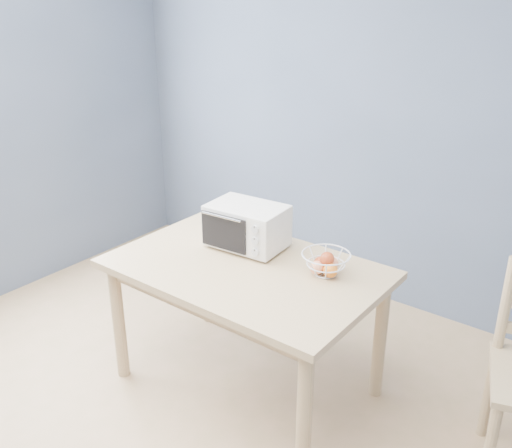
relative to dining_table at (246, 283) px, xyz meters
The scene contains 4 objects.
room 1.10m from the dining_table, 92.79° to the right, with size 4.01×4.51×2.61m.
dining_table is the anchor object (origin of this frame).
toaster_oven 0.33m from the dining_table, 129.85° to the left, with size 0.44×0.34×0.25m.
fruit_basket 0.45m from the dining_table, 24.36° to the left, with size 0.30×0.30×0.13m.
Camera 1 is at (1.70, -1.19, 2.10)m, focal length 40.00 mm.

